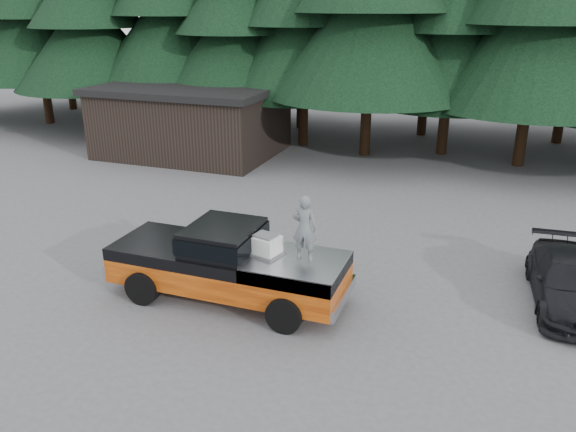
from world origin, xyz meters
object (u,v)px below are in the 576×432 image
(air_compressor, at_px, (266,246))
(parked_car, at_px, (569,282))
(utility_building, at_px, (192,119))
(pickup_truck, at_px, (228,273))
(man_on_bed, at_px, (304,228))

(air_compressor, height_order, parked_car, air_compressor)
(air_compressor, height_order, utility_building, utility_building)
(pickup_truck, bearing_deg, utility_building, 122.30)
(air_compressor, bearing_deg, pickup_truck, -164.52)
(air_compressor, bearing_deg, man_on_bed, 18.60)
(pickup_truck, height_order, man_on_bed, man_on_bed)
(air_compressor, xyz_separation_m, man_on_bed, (0.94, 0.07, 0.56))
(utility_building, bearing_deg, man_on_bed, -51.66)
(air_compressor, xyz_separation_m, parked_car, (6.90, 2.53, -0.95))
(pickup_truck, bearing_deg, man_on_bed, 2.57)
(man_on_bed, bearing_deg, utility_building, -54.86)
(man_on_bed, height_order, utility_building, utility_building)
(man_on_bed, xyz_separation_m, utility_building, (-9.95, 12.58, -0.45))
(pickup_truck, distance_m, utility_building, 15.02)
(pickup_truck, relative_size, parked_car, 1.46)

